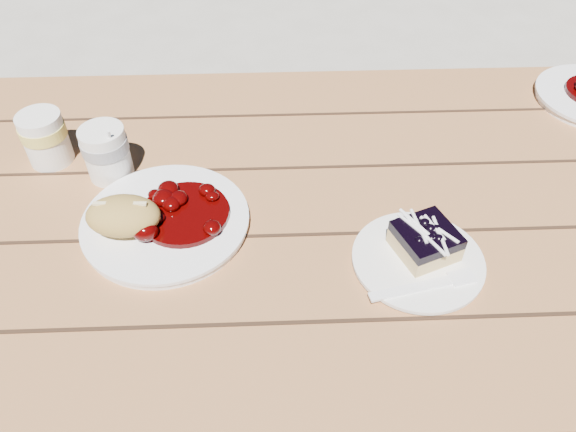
{
  "coord_description": "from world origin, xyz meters",
  "views": [
    {
      "loc": [
        -0.0,
        -0.67,
        1.38
      ],
      "look_at": [
        0.02,
        -0.1,
        0.81
      ],
      "focal_mm": 35.0,
      "sensor_mm": 36.0,
      "label": 1
    }
  ],
  "objects_px": {
    "bread_roll": "(123,216)",
    "blueberry_cake": "(425,241)",
    "coffee_cup": "(107,153)",
    "dessert_plate": "(418,261)",
    "second_cup": "(45,138)",
    "main_plate": "(166,223)",
    "picnic_table": "(277,264)"
  },
  "relations": [
    {
      "from": "main_plate",
      "to": "bread_roll",
      "type": "bearing_deg",
      "value": -160.02
    },
    {
      "from": "dessert_plate",
      "to": "coffee_cup",
      "type": "height_order",
      "value": "coffee_cup"
    },
    {
      "from": "picnic_table",
      "to": "main_plate",
      "type": "xyz_separation_m",
      "value": [
        -0.17,
        -0.05,
        0.17
      ]
    },
    {
      "from": "dessert_plate",
      "to": "coffee_cup",
      "type": "relative_size",
      "value": 2.01
    },
    {
      "from": "bread_roll",
      "to": "dessert_plate",
      "type": "distance_m",
      "value": 0.44
    },
    {
      "from": "blueberry_cake",
      "to": "second_cup",
      "type": "xyz_separation_m",
      "value": [
        -0.6,
        0.25,
        0.01
      ]
    },
    {
      "from": "bread_roll",
      "to": "second_cup",
      "type": "distance_m",
      "value": 0.25
    },
    {
      "from": "picnic_table",
      "to": "coffee_cup",
      "type": "relative_size",
      "value": 21.59
    },
    {
      "from": "main_plate",
      "to": "dessert_plate",
      "type": "height_order",
      "value": "main_plate"
    },
    {
      "from": "coffee_cup",
      "to": "picnic_table",
      "type": "bearing_deg",
      "value": -15.3
    },
    {
      "from": "main_plate",
      "to": "dessert_plate",
      "type": "xyz_separation_m",
      "value": [
        0.38,
        -0.09,
        -0.0
      ]
    },
    {
      "from": "main_plate",
      "to": "bread_roll",
      "type": "height_order",
      "value": "bread_roll"
    },
    {
      "from": "dessert_plate",
      "to": "coffee_cup",
      "type": "bearing_deg",
      "value": 155.59
    },
    {
      "from": "picnic_table",
      "to": "coffee_cup",
      "type": "bearing_deg",
      "value": 164.7
    },
    {
      "from": "picnic_table",
      "to": "bread_roll",
      "type": "distance_m",
      "value": 0.31
    },
    {
      "from": "picnic_table",
      "to": "main_plate",
      "type": "bearing_deg",
      "value": -162.78
    },
    {
      "from": "dessert_plate",
      "to": "blueberry_cake",
      "type": "relative_size",
      "value": 1.79
    },
    {
      "from": "second_cup",
      "to": "blueberry_cake",
      "type": "bearing_deg",
      "value": -22.3
    },
    {
      "from": "picnic_table",
      "to": "bread_roll",
      "type": "relative_size",
      "value": 18.04
    },
    {
      "from": "main_plate",
      "to": "bread_roll",
      "type": "relative_size",
      "value": 2.28
    },
    {
      "from": "coffee_cup",
      "to": "second_cup",
      "type": "distance_m",
      "value": 0.12
    },
    {
      "from": "coffee_cup",
      "to": "second_cup",
      "type": "bearing_deg",
      "value": 158.57
    },
    {
      "from": "main_plate",
      "to": "coffee_cup",
      "type": "bearing_deg",
      "value": 129.77
    },
    {
      "from": "bread_roll",
      "to": "coffee_cup",
      "type": "bearing_deg",
      "value": 109.33
    },
    {
      "from": "blueberry_cake",
      "to": "coffee_cup",
      "type": "distance_m",
      "value": 0.53
    },
    {
      "from": "second_cup",
      "to": "coffee_cup",
      "type": "bearing_deg",
      "value": -21.43
    },
    {
      "from": "bread_roll",
      "to": "dessert_plate",
      "type": "xyz_separation_m",
      "value": [
        0.43,
        -0.07,
        -0.04
      ]
    },
    {
      "from": "coffee_cup",
      "to": "dessert_plate",
      "type": "bearing_deg",
      "value": -24.41
    },
    {
      "from": "dessert_plate",
      "to": "blueberry_cake",
      "type": "distance_m",
      "value": 0.03
    },
    {
      "from": "picnic_table",
      "to": "second_cup",
      "type": "bearing_deg",
      "value": 162.89
    },
    {
      "from": "bread_roll",
      "to": "blueberry_cake",
      "type": "distance_m",
      "value": 0.44
    },
    {
      "from": "blueberry_cake",
      "to": "coffee_cup",
      "type": "bearing_deg",
      "value": 135.54
    }
  ]
}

